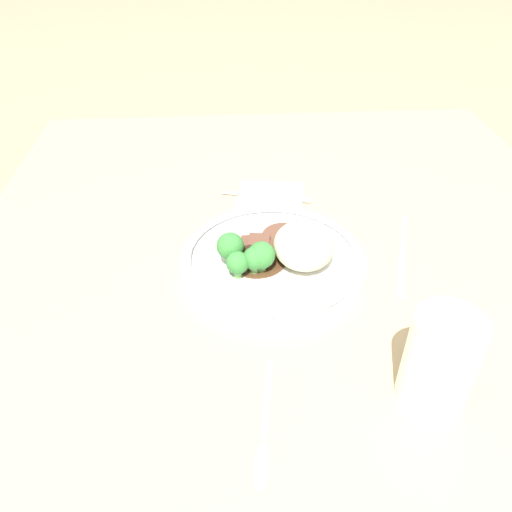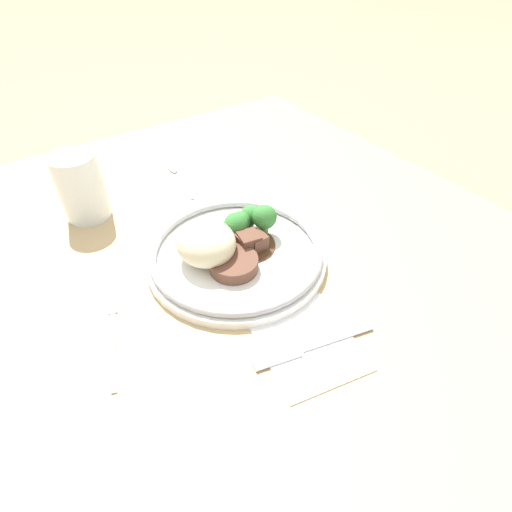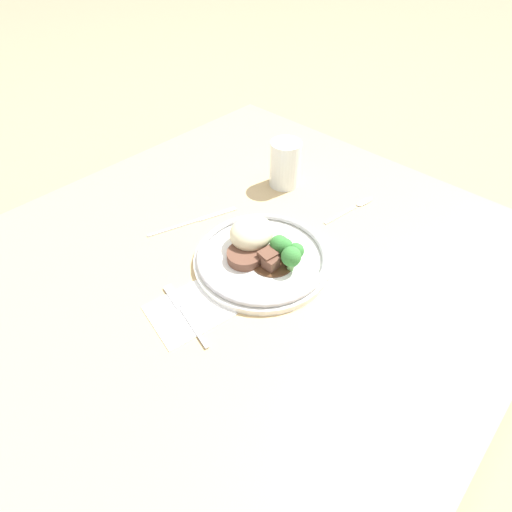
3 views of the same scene
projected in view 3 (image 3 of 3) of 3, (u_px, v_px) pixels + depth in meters
ground_plane at (240, 276)px, 0.87m from camera, size 8.00×8.00×0.00m
dining_table at (240, 269)px, 0.85m from camera, size 1.15×1.04×0.05m
napkin at (189, 310)px, 0.74m from camera, size 0.16×0.14×0.00m
plate at (261, 253)px, 0.82m from camera, size 0.28×0.28×0.08m
juice_glass at (285, 165)px, 1.00m from camera, size 0.08×0.08×0.12m
fork at (182, 309)px, 0.74m from camera, size 0.05×0.17×0.00m
knife at (197, 221)px, 0.92m from camera, size 0.21×0.08×0.00m
spoon at (359, 205)px, 0.97m from camera, size 0.16×0.04×0.01m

